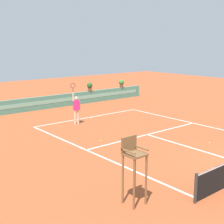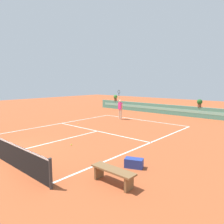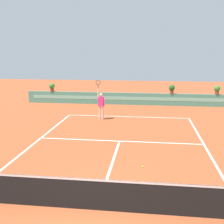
{
  "view_description": "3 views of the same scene",
  "coord_description": "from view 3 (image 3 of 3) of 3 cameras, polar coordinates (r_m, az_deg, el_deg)",
  "views": [
    {
      "loc": [
        -12.31,
        -5.47,
        4.92
      ],
      "look_at": [
        -0.67,
        8.65,
        1.0
      ],
      "focal_mm": 51.17,
      "sensor_mm": 36.0,
      "label": 1
    },
    {
      "loc": [
        9.84,
        -3.34,
        3.28
      ],
      "look_at": [
        -0.67,
        8.65,
        1.0
      ],
      "focal_mm": 33.62,
      "sensor_mm": 36.0,
      "label": 2
    },
    {
      "loc": [
        1.38,
        -7.28,
        4.45
      ],
      "look_at": [
        -0.67,
        8.65,
        1.0
      ],
      "focal_mm": 45.96,
      "sensor_mm": 36.0,
      "label": 3
    }
  ],
  "objects": [
    {
      "name": "ground_plane",
      "position": [
        14.07,
        1.34,
        -6.32
      ],
      "size": [
        60.0,
        60.0,
        0.0
      ],
      "primitive_type": "plane",
      "color": "#A84C28"
    },
    {
      "name": "court_lines",
      "position": [
        14.75,
        1.63,
        -5.42
      ],
      "size": [
        8.32,
        11.94,
        0.01
      ],
      "color": "white",
      "rests_on": "ground"
    },
    {
      "name": "net",
      "position": [
        8.39,
        -3.11,
        -15.89
      ],
      "size": [
        8.92,
        0.1,
        1.0
      ],
      "color": "#333333",
      "rests_on": "ground"
    },
    {
      "name": "back_wall_barrier",
      "position": [
        24.04,
        3.94,
        2.64
      ],
      "size": [
        18.0,
        0.21,
        1.0
      ],
      "color": "#4C8E7A",
      "rests_on": "ground"
    },
    {
      "name": "tennis_player",
      "position": [
        18.75,
        -2.19,
        1.67
      ],
      "size": [
        0.61,
        0.28,
        2.58
      ],
      "color": "beige",
      "rests_on": "ground"
    },
    {
      "name": "tennis_ball_near_baseline",
      "position": [
        11.41,
        6.16,
        -10.72
      ],
      "size": [
        0.07,
        0.07,
        0.07
      ],
      "primitive_type": "sphere",
      "color": "#CCE033",
      "rests_on": "ground"
    },
    {
      "name": "tennis_ball_mid_court",
      "position": [
        15.54,
        -8.49,
        -4.53
      ],
      "size": [
        0.07,
        0.07,
        0.07
      ],
      "primitive_type": "sphere",
      "color": "#CCE033",
      "rests_on": "ground"
    },
    {
      "name": "potted_plant_far_right",
      "position": [
        24.48,
        20.18,
        4.25
      ],
      "size": [
        0.48,
        0.48,
        0.72
      ],
      "color": "brown",
      "rests_on": "back_wall_barrier"
    },
    {
      "name": "potted_plant_right",
      "position": [
        23.94,
        11.81,
        4.58
      ],
      "size": [
        0.48,
        0.48,
        0.72
      ],
      "color": "brown",
      "rests_on": "back_wall_barrier"
    },
    {
      "name": "potted_plant_far_left",
      "position": [
        25.25,
        -11.87,
        4.96
      ],
      "size": [
        0.48,
        0.48,
        0.72
      ],
      "color": "brown",
      "rests_on": "back_wall_barrier"
    }
  ]
}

